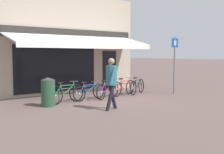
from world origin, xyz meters
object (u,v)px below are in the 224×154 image
object	(u,v)px
bicycle_black	(137,86)
parking_sign	(174,60)
litter_bin	(48,92)
pedestrian_adult	(111,78)
bicycle_purple	(108,90)
bicycle_blue	(89,92)
bicycle_red	(124,88)
bicycle_green	(66,93)

from	to	relation	value
bicycle_black	parking_sign	bearing A→B (deg)	-61.69
litter_bin	pedestrian_adult	bearing A→B (deg)	-52.40
parking_sign	bicycle_purple	bearing A→B (deg)	166.15
litter_bin	bicycle_blue	bearing A→B (deg)	8.41
bicycle_purple	bicycle_red	distance (m)	1.15
bicycle_red	litter_bin	size ratio (longest dim) A/B	1.59
bicycle_blue	pedestrian_adult	xyz separation A→B (m)	(-0.52, -2.21, 0.76)
bicycle_black	bicycle_red	bearing A→B (deg)	155.82
bicycle_green	parking_sign	world-z (taller)	parking_sign
bicycle_purple	litter_bin	size ratio (longest dim) A/B	1.53
bicycle_blue	bicycle_black	world-z (taller)	bicycle_black
bicycle_red	parking_sign	bearing A→B (deg)	-40.79
bicycle_green	bicycle_black	xyz separation A→B (m)	(3.99, 0.14, -0.02)
bicycle_blue	litter_bin	distance (m)	2.03
bicycle_black	pedestrian_adult	distance (m)	4.14
pedestrian_adult	bicycle_purple	bearing A→B (deg)	58.90
pedestrian_adult	bicycle_red	bearing A→B (deg)	45.20
bicycle_blue	bicycle_red	world-z (taller)	bicycle_red
bicycle_blue	litter_bin	world-z (taller)	litter_bin
bicycle_red	bicycle_purple	bearing A→B (deg)	176.08
bicycle_black	pedestrian_adult	world-z (taller)	pedestrian_adult
bicycle_green	bicycle_blue	size ratio (longest dim) A/B	1.01
bicycle_green	bicycle_red	xyz separation A→B (m)	(3.12, 0.13, -0.01)
bicycle_purple	parking_sign	xyz separation A→B (m)	(3.43, -0.84, 1.30)
bicycle_green	parking_sign	xyz separation A→B (m)	(5.42, -0.95, 1.28)
bicycle_green	pedestrian_adult	bearing A→B (deg)	-82.22
bicycle_green	bicycle_red	bearing A→B (deg)	-5.71
parking_sign	litter_bin	bearing A→B (deg)	173.45
pedestrian_adult	bicycle_black	bearing A→B (deg)	36.99
bicycle_green	bicycle_red	distance (m)	3.12
pedestrian_adult	parking_sign	bearing A→B (deg)	16.93
bicycle_red	bicycle_black	xyz separation A→B (m)	(0.87, 0.01, -0.00)
bicycle_purple	litter_bin	world-z (taller)	litter_bin
parking_sign	pedestrian_adult	bearing A→B (deg)	-166.00
bicycle_blue	bicycle_purple	distance (m)	0.88
bicycle_purple	bicycle_red	bearing A→B (deg)	-8.90
bicycle_purple	bicycle_black	size ratio (longest dim) A/B	1.06
bicycle_black	bicycle_blue	bearing A→B (deg)	156.82
bicycle_blue	litter_bin	xyz separation A→B (m)	(-2.00, -0.30, 0.19)
bicycle_purple	litter_bin	distance (m)	2.87
litter_bin	parking_sign	world-z (taller)	parking_sign
bicycle_red	bicycle_green	bearing A→B (deg)	166.78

